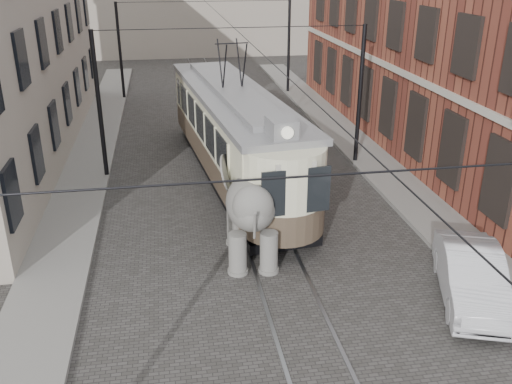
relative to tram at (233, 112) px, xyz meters
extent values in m
plane|color=#3E3B39|center=(0.35, -5.30, -2.75)|extent=(120.00, 120.00, 0.00)
cube|color=slate|center=(6.35, -5.30, -2.68)|extent=(2.00, 60.00, 0.15)
cube|color=slate|center=(-6.15, -5.30, -2.68)|extent=(2.00, 60.00, 0.15)
cube|color=#5E291F|center=(11.35, 3.70, 3.25)|extent=(8.00, 26.00, 12.00)
imported|color=silver|center=(5.10, -10.05, -2.05)|extent=(2.80, 4.53, 1.41)
camera|label=1|loc=(-2.64, -21.70, 5.78)|focal=39.10mm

